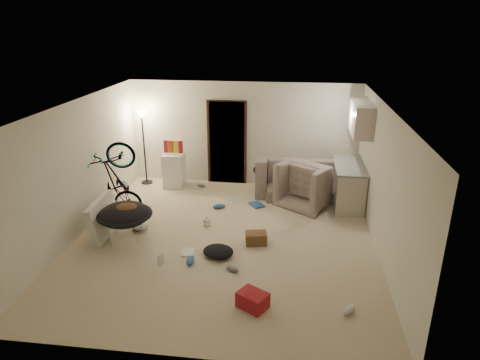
# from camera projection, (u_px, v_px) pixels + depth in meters

# --- Properties ---
(floor) EXTENTS (5.50, 6.00, 0.02)m
(floor) POSITION_uv_depth(u_px,v_px,m) (224.00, 240.00, 8.00)
(floor) COLOR beige
(floor) RESTS_ON ground
(ceiling) EXTENTS (5.50, 6.00, 0.02)m
(ceiling) POSITION_uv_depth(u_px,v_px,m) (223.00, 106.00, 7.11)
(ceiling) COLOR white
(ceiling) RESTS_ON wall_back
(wall_back) EXTENTS (5.50, 0.02, 2.50)m
(wall_back) POSITION_uv_depth(u_px,v_px,m) (244.00, 134.00, 10.35)
(wall_back) COLOR white
(wall_back) RESTS_ON floor
(wall_front) EXTENTS (5.50, 0.02, 2.50)m
(wall_front) POSITION_uv_depth(u_px,v_px,m) (180.00, 270.00, 4.77)
(wall_front) COLOR white
(wall_front) RESTS_ON floor
(wall_left) EXTENTS (0.02, 6.00, 2.50)m
(wall_left) POSITION_uv_depth(u_px,v_px,m) (76.00, 170.00, 7.88)
(wall_left) COLOR white
(wall_left) RESTS_ON floor
(wall_right) EXTENTS (0.02, 6.00, 2.50)m
(wall_right) POSITION_uv_depth(u_px,v_px,m) (384.00, 184.00, 7.23)
(wall_right) COLOR white
(wall_right) RESTS_ON floor
(doorway) EXTENTS (0.85, 0.10, 2.04)m
(doorway) POSITION_uv_depth(u_px,v_px,m) (227.00, 143.00, 10.44)
(doorway) COLOR black
(doorway) RESTS_ON floor
(door_trim) EXTENTS (0.97, 0.04, 2.10)m
(door_trim) POSITION_uv_depth(u_px,v_px,m) (227.00, 143.00, 10.41)
(door_trim) COLOR #361E13
(door_trim) RESTS_ON floor
(floor_lamp) EXTENTS (0.28, 0.28, 1.81)m
(floor_lamp) POSITION_uv_depth(u_px,v_px,m) (143.00, 132.00, 10.28)
(floor_lamp) COLOR black
(floor_lamp) RESTS_ON floor
(kitchen_counter) EXTENTS (0.60, 1.50, 0.88)m
(kitchen_counter) POSITION_uv_depth(u_px,v_px,m) (347.00, 185.00, 9.41)
(kitchen_counter) COLOR beige
(kitchen_counter) RESTS_ON floor
(counter_top) EXTENTS (0.64, 1.54, 0.04)m
(counter_top) POSITION_uv_depth(u_px,v_px,m) (349.00, 165.00, 9.25)
(counter_top) COLOR gray
(counter_top) RESTS_ON kitchen_counter
(kitchen_uppers) EXTENTS (0.38, 1.40, 0.65)m
(kitchen_uppers) POSITION_uv_depth(u_px,v_px,m) (360.00, 117.00, 8.86)
(kitchen_uppers) COLOR beige
(kitchen_uppers) RESTS_ON wall_right
(sofa) EXTENTS (2.35, 1.02, 0.67)m
(sofa) POSITION_uv_depth(u_px,v_px,m) (305.00, 180.00, 9.97)
(sofa) COLOR #3C433B
(sofa) RESTS_ON floor
(armchair) EXTENTS (1.45, 1.41, 0.71)m
(armchair) POSITION_uv_depth(u_px,v_px,m) (312.00, 187.00, 9.49)
(armchair) COLOR #3C433B
(armchair) RESTS_ON floor
(bicycle) EXTENTS (1.77, 0.97, 0.97)m
(bicycle) POSITION_uv_depth(u_px,v_px,m) (119.00, 197.00, 8.76)
(bicycle) COLOR black
(bicycle) RESTS_ON floor
(book_asset) EXTENTS (0.25, 0.22, 0.02)m
(book_asset) POSITION_uv_depth(u_px,v_px,m) (158.00, 266.00, 7.12)
(book_asset) COLOR #A31821
(book_asset) RESTS_ON floor
(mini_fridge) EXTENTS (0.48, 0.48, 0.82)m
(mini_fridge) POSITION_uv_depth(u_px,v_px,m) (174.00, 170.00, 10.41)
(mini_fridge) COLOR white
(mini_fridge) RESTS_ON floor
(snack_box_0) EXTENTS (0.11, 0.09, 0.30)m
(snack_box_0) POSITION_uv_depth(u_px,v_px,m) (166.00, 146.00, 10.22)
(snack_box_0) COLOR #A31821
(snack_box_0) RESTS_ON mini_fridge
(snack_box_1) EXTENTS (0.11, 0.08, 0.30)m
(snack_box_1) POSITION_uv_depth(u_px,v_px,m) (171.00, 147.00, 10.21)
(snack_box_1) COLOR #B54516
(snack_box_1) RESTS_ON mini_fridge
(snack_box_2) EXTENTS (0.10, 0.07, 0.30)m
(snack_box_2) POSITION_uv_depth(u_px,v_px,m) (176.00, 147.00, 10.20)
(snack_box_2) COLOR yellow
(snack_box_2) RESTS_ON mini_fridge
(snack_box_3) EXTENTS (0.11, 0.08, 0.30)m
(snack_box_3) POSITION_uv_depth(u_px,v_px,m) (181.00, 147.00, 10.18)
(snack_box_3) COLOR #A31821
(snack_box_3) RESTS_ON mini_fridge
(saucer_chair) EXTENTS (1.01, 1.01, 0.71)m
(saucer_chair) POSITION_uv_depth(u_px,v_px,m) (125.00, 219.00, 7.84)
(saucer_chair) COLOR silver
(saucer_chair) RESTS_ON floor
(hoodie) EXTENTS (0.61, 0.58, 0.22)m
(hoodie) POSITION_uv_depth(u_px,v_px,m) (126.00, 210.00, 7.73)
(hoodie) COLOR brown
(hoodie) RESTS_ON saucer_chair
(sofa_drape) EXTENTS (0.57, 0.47, 0.28)m
(sofa_drape) POSITION_uv_depth(u_px,v_px,m) (265.00, 170.00, 10.01)
(sofa_drape) COLOR black
(sofa_drape) RESTS_ON sofa
(tv_box) EXTENTS (0.31, 1.08, 0.72)m
(tv_box) POSITION_uv_depth(u_px,v_px,m) (104.00, 217.00, 8.08)
(tv_box) COLOR silver
(tv_box) RESTS_ON floor
(drink_case_a) EXTENTS (0.42, 0.34, 0.22)m
(drink_case_a) POSITION_uv_depth(u_px,v_px,m) (256.00, 238.00, 7.81)
(drink_case_a) COLOR brown
(drink_case_a) RESTS_ON floor
(drink_case_b) EXTENTS (0.50, 0.47, 0.24)m
(drink_case_b) POSITION_uv_depth(u_px,v_px,m) (253.00, 300.00, 6.09)
(drink_case_b) COLOR #A31821
(drink_case_b) RESTS_ON floor
(juicer) EXTENTS (0.15, 0.15, 0.21)m
(juicer) POSITION_uv_depth(u_px,v_px,m) (207.00, 221.00, 8.51)
(juicer) COLOR silver
(juicer) RESTS_ON floor
(newspaper) EXTENTS (0.64, 0.61, 0.01)m
(newspaper) POSITION_uv_depth(u_px,v_px,m) (233.00, 198.00, 9.83)
(newspaper) COLOR #B2ADA5
(newspaper) RESTS_ON floor
(book_blue) EXTENTS (0.39, 0.42, 0.03)m
(book_blue) POSITION_uv_depth(u_px,v_px,m) (257.00, 205.00, 9.44)
(book_blue) COLOR #2E5DA6
(book_blue) RESTS_ON floor
(book_white) EXTENTS (0.23, 0.29, 0.03)m
(book_white) POSITION_uv_depth(u_px,v_px,m) (188.00, 252.00, 7.53)
(book_white) COLOR silver
(book_white) RESTS_ON floor
(shoe_0) EXTENTS (0.30, 0.20, 0.10)m
(shoe_0) POSITION_uv_depth(u_px,v_px,m) (219.00, 206.00, 9.27)
(shoe_0) COLOR #2E5DA6
(shoe_0) RESTS_ON floor
(shoe_1) EXTENTS (0.27, 0.18, 0.09)m
(shoe_1) POSITION_uv_depth(u_px,v_px,m) (201.00, 185.00, 10.47)
(shoe_1) COLOR slate
(shoe_1) RESTS_ON floor
(shoe_2) EXTENTS (0.13, 0.29, 0.11)m
(shoe_2) POSITION_uv_depth(u_px,v_px,m) (190.00, 260.00, 7.20)
(shoe_2) COLOR #2E5DA6
(shoe_2) RESTS_ON floor
(shoe_3) EXTENTS (0.26, 0.20, 0.09)m
(shoe_3) POSITION_uv_depth(u_px,v_px,m) (232.00, 269.00, 6.98)
(shoe_3) COLOR slate
(shoe_3) RESTS_ON floor
(shoe_4) EXTENTS (0.27, 0.31, 0.11)m
(shoe_4) POSITION_uv_depth(u_px,v_px,m) (349.00, 309.00, 5.99)
(shoe_4) COLOR white
(shoe_4) RESTS_ON floor
(clothes_lump_a) EXTENTS (0.63, 0.57, 0.17)m
(clothes_lump_a) POSITION_uv_depth(u_px,v_px,m) (218.00, 251.00, 7.41)
(clothes_lump_a) COLOR black
(clothes_lump_a) RESTS_ON floor
(clothes_lump_c) EXTENTS (0.49, 0.48, 0.12)m
(clothes_lump_c) POSITION_uv_depth(u_px,v_px,m) (140.00, 226.00, 8.39)
(clothes_lump_c) COLOR silver
(clothes_lump_c) RESTS_ON floor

